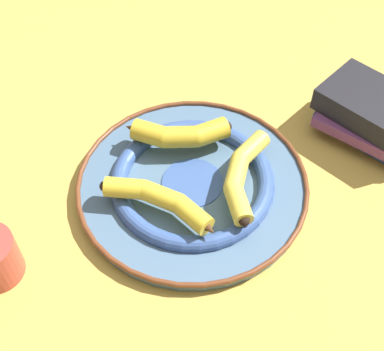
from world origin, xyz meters
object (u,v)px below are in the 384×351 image
Objects in this scene: decorative_bowl at (192,184)px; banana_a at (178,134)px; banana_b at (242,173)px; book_stack at (375,117)px; banana_c at (161,200)px.

decorative_bowl is 0.09m from banana_a.
banana_b is (0.08, -0.03, 0.04)m from decorative_bowl.
banana_a is 0.83× the size of book_stack.
banana_b is at bearing -131.12° from banana_c.
banana_c is (-0.06, -0.05, 0.04)m from decorative_bowl.
banana_a is (-0.00, 0.08, 0.04)m from decorative_bowl.
banana_a is 0.36m from book_stack.
banana_c is (-0.06, -0.13, -0.00)m from banana_a.
banana_c is (-0.14, -0.02, 0.00)m from banana_b.
banana_b is 1.12× the size of banana_c.
decorative_bowl is 2.18× the size of banana_b.
banana_c is at bearing -143.94° from decorative_bowl.
decorative_bowl is 1.73× the size of book_stack.
decorative_bowl is 0.36m from book_stack.
book_stack is at bearing -127.44° from banana_c.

